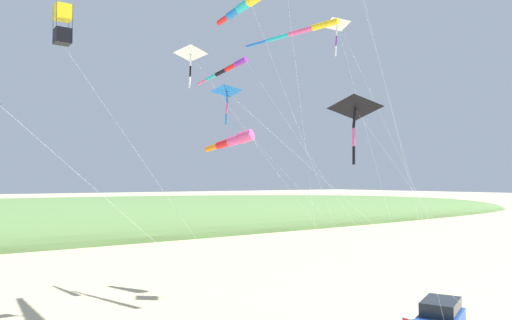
% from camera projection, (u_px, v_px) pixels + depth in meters
% --- Properties ---
extents(dune_ridge_grassy, '(28.00, 240.00, 11.03)m').
position_uv_depth(dune_ridge_grassy, '(45.00, 237.00, 67.75)').
color(dune_ridge_grassy, '#567A42').
rests_on(dune_ridge_grassy, ground_plane).
extents(parked_car, '(3.43, 4.68, 1.85)m').
position_uv_depth(parked_car, '(440.00, 319.00, 24.50)').
color(parked_car, '#1E479E').
rests_on(parked_car, ground_plane).
extents(kite_box_rainbow_low_near, '(8.09, 8.36, 17.31)m').
position_uv_depth(kite_box_rainbow_low_near, '(63.00, 25.00, 26.12)').
color(kite_box_rainbow_low_near, yellow).
rests_on(kite_box_rainbow_low_near, ground_plane).
extents(kite_windsock_long_streamer_left, '(16.58, 3.41, 18.69)m').
position_uv_depth(kite_windsock_long_streamer_left, '(303.00, 31.00, 34.05)').
color(kite_windsock_long_streamer_left, yellow).
rests_on(kite_windsock_long_streamer_left, ground_plane).
extents(kite_delta_small_distant, '(10.31, 4.22, 19.56)m').
position_uv_depth(kite_delta_small_distant, '(338.00, 25.00, 35.21)').
color(kite_delta_small_distant, white).
rests_on(kite_delta_small_distant, ground_plane).
extents(kite_delta_white_trailing, '(8.22, 12.01, 12.61)m').
position_uv_depth(kite_delta_white_trailing, '(228.00, 92.00, 24.10)').
color(kite_delta_white_trailing, blue).
rests_on(kite_delta_white_trailing, ground_plane).
extents(kite_windsock_black_fish_shape, '(18.44, 3.47, 16.90)m').
position_uv_depth(kite_windsock_black_fish_shape, '(228.00, 69.00, 36.52)').
color(kite_windsock_black_fish_shape, purple).
rests_on(kite_windsock_black_fish_shape, ground_plane).
extents(kite_delta_long_streamer_right, '(6.90, 6.62, 12.33)m').
position_uv_depth(kite_delta_long_streamer_right, '(355.00, 109.00, 25.73)').
color(kite_delta_long_streamer_right, black).
rests_on(kite_delta_long_streamer_right, ground_plane).
extents(kite_delta_checkered_midright, '(7.83, 9.92, 16.20)m').
position_uv_depth(kite_delta_checkered_midright, '(191.00, 55.00, 30.33)').
color(kite_delta_checkered_midright, white).
rests_on(kite_delta_checkered_midright, ground_plane).
extents(kite_windsock_teal_far_right, '(17.75, 3.58, 11.71)m').
position_uv_depth(kite_windsock_teal_far_right, '(235.00, 140.00, 36.57)').
color(kite_windsock_teal_far_right, '#EF4C93').
rests_on(kite_windsock_teal_far_right, ground_plane).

